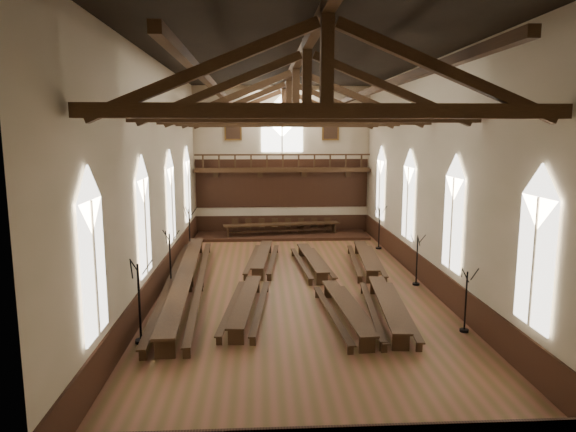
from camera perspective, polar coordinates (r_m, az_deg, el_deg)
name	(u,v)px	position (r m, az deg, el deg)	size (l,w,h in m)	color
ground	(295,288)	(23.27, 0.82, -7.99)	(26.00, 26.00, 0.00)	brown
room_walls	(296,143)	(22.23, 0.86, 8.13)	(26.00, 26.00, 26.00)	#C6B096
wainscot_band	(295,275)	(23.10, 0.83, -6.57)	(12.00, 26.00, 1.20)	#371D10
side_windows	(296,206)	(22.45, 0.84, 1.17)	(11.85, 19.80, 4.50)	white
end_window	(282,128)	(35.10, -0.67, 9.79)	(2.80, 0.12, 3.80)	white
minstrels_gallery	(282,177)	(34.99, -0.64, 4.35)	(11.80, 1.24, 3.70)	#3D2613
portraits	(282,130)	(35.10, -0.66, 9.59)	(7.75, 0.09, 1.45)	brown
roof_trusses	(296,101)	(22.26, 0.87, 12.65)	(11.70, 25.70, 2.80)	#3D2613
refectory_row_a	(185,277)	(23.28, -11.38, -6.67)	(1.99, 14.93, 0.80)	#3D2613
refectory_row_b	(256,276)	(23.42, -3.56, -6.65)	(1.92, 13.72, 0.67)	#3D2613
refectory_row_c	(326,280)	(22.75, 4.21, -7.14)	(1.77, 13.66, 0.66)	#3D2613
refectory_row_d	(375,277)	(23.36, 9.67, -6.75)	(2.04, 14.01, 0.70)	#3D2613
dais	(282,236)	(34.28, -0.69, -2.19)	(11.40, 2.82, 0.19)	#371D10
high_table	(282,225)	(34.15, -0.69, -1.02)	(7.82, 1.91, 0.73)	#3D2613
high_chairs	(281,225)	(34.91, -0.74, -0.97)	(6.72, 0.43, 0.93)	#3D2613
candelabrum_left_near	(140,318)	(17.91, -16.12, -10.81)	(0.79, 0.87, 2.85)	black
candelabrum_left_mid	(171,271)	(23.49, -12.91, -6.00)	(0.77, 0.80, 2.67)	black
candelabrum_left_far	(190,240)	(29.68, -10.86, -2.67)	(0.76, 0.86, 2.79)	black
candelabrum_right_near	(465,313)	(19.20, 19.09, -10.11)	(0.64, 0.70, 2.30)	black
candelabrum_right_mid	(417,270)	(24.21, 14.09, -5.82)	(0.71, 0.67, 2.35)	black
candelabrum_right_far	(379,236)	(31.16, 10.07, -2.19)	(0.72, 0.80, 2.61)	black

